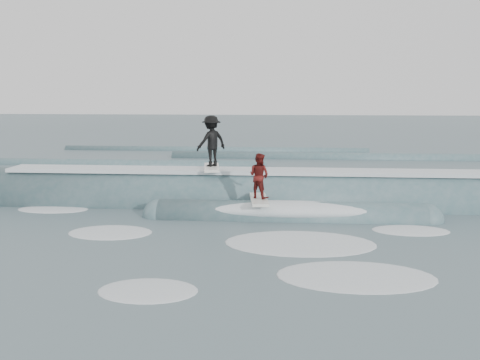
{
  "coord_description": "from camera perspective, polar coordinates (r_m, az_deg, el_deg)",
  "views": [
    {
      "loc": [
        1.54,
        -16.05,
        4.29
      ],
      "look_at": [
        0.0,
        2.89,
        1.1
      ],
      "focal_mm": 40.0,
      "sensor_mm": 36.0,
      "label": 1
    }
  ],
  "objects": [
    {
      "name": "ground",
      "position": [
        16.69,
        -0.81,
        -5.37
      ],
      "size": [
        160.0,
        160.0,
        0.0
      ],
      "primitive_type": "plane",
      "color": "#3E535B",
      "rests_on": "ground"
    },
    {
      "name": "whitewater",
      "position": [
        15.26,
        -0.43,
        -6.8
      ],
      "size": [
        14.61,
        9.13,
        0.1
      ],
      "color": "white",
      "rests_on": "ground"
    },
    {
      "name": "surfer_red",
      "position": [
        18.01,
        2.05,
        0.09
      ],
      "size": [
        0.93,
        2.05,
        1.63
      ],
      "color": "silver",
      "rests_on": "ground"
    },
    {
      "name": "surfer_black",
      "position": [
        20.22,
        -3.07,
        4.01
      ],
      "size": [
        1.4,
        2.06,
        2.02
      ],
      "color": "white",
      "rests_on": "ground"
    },
    {
      "name": "far_swells",
      "position": [
        34.15,
        -1.23,
        2.31
      ],
      "size": [
        37.75,
        8.65,
        0.8
      ],
      "color": "#3C5E65",
      "rests_on": "ground"
    },
    {
      "name": "breaking_wave",
      "position": [
        20.17,
        0.81,
        -2.66
      ],
      "size": [
        23.11,
        4.06,
        2.56
      ],
      "color": "#3C5E65",
      "rests_on": "ground"
    }
  ]
}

